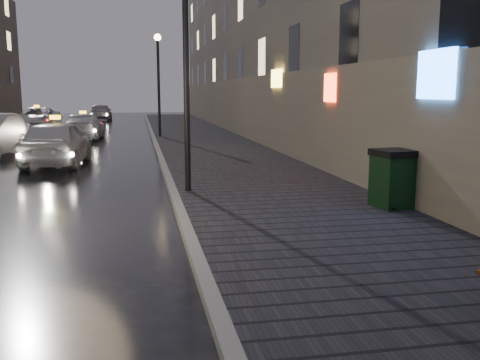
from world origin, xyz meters
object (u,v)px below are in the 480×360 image
Objects in this scene: car_far at (101,112)px; lamp_near at (186,47)px; lamp_far at (158,72)px; taxi_far at (37,118)px; taxi_near at (56,143)px; taxi_mid at (84,126)px; trash_bin at (394,178)px.

lamp_near is at bearing 97.62° from car_far.
lamp_far is 1.01× the size of taxi_far.
taxi_near reaches higher than car_far.
taxi_mid is (-3.95, 0.70, -2.81)m from lamp_far.
taxi_near reaches higher than taxi_mid.
lamp_near reaches higher than car_far.
taxi_far is at bearing -75.14° from taxi_near.
lamp_near and lamp_far have the same top height.
lamp_far is at bearing 171.97° from taxi_mid.
trash_bin is at bearing 102.95° from car_far.
taxi_mid is (-7.90, 19.34, -0.07)m from trash_bin.
taxi_near is at bearing -75.54° from taxi_far.
trash_bin is at bearing -78.04° from lamp_far.
lamp_near is at bearing -90.00° from lamp_far.
lamp_near is 1.01× the size of taxi_far.
car_far is (-0.30, 18.63, 0.06)m from taxi_mid.
lamp_far is 19.98m from car_far.
taxi_mid is (-0.08, 10.35, -0.10)m from taxi_near.
lamp_far reaches higher than taxi_far.
taxi_near is at bearing 121.39° from lamp_near.
taxi_near is (-7.82, 8.99, 0.03)m from trash_bin.
trash_bin is 0.26× the size of taxi_near.
taxi_near is 28.98m from car_far.
trash_bin is at bearing 134.37° from taxi_near.
car_far is (-4.25, 35.33, -2.75)m from lamp_near.
lamp_far is at bearing 92.20° from trash_bin.
taxi_far reaches higher than taxi_mid.
lamp_far reaches higher than trash_bin.
taxi_mid is 18.63m from car_far.
taxi_near is (-3.87, 6.35, -2.71)m from lamp_near.
lamp_far is 4.90m from taxi_mid.
lamp_far is at bearing 90.00° from lamp_near.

